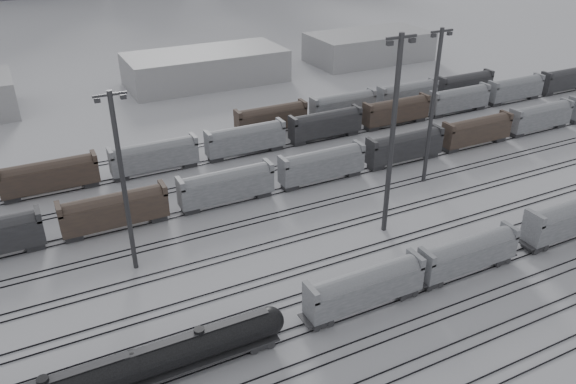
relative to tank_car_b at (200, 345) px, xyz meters
name	(u,v)px	position (x,y,z in m)	size (l,w,h in m)	color
ground	(397,303)	(23.86, -1.00, -2.63)	(900.00, 900.00, 0.00)	#BBBBC0
tracks	(323,233)	(23.86, 16.50, -2.55)	(220.00, 71.50, 0.16)	black
tank_car_b	(200,345)	(0.00, 0.00, 0.00)	(18.41, 3.07, 4.55)	#252528
hopper_car_a	(365,286)	(19.67, 0.00, 0.63)	(14.76, 2.93, 5.28)	#252528
hopper_car_b	(468,253)	(35.13, 0.00, 0.50)	(14.16, 2.81, 5.06)	#252528
hopper_car_c	(572,216)	(53.81, 0.00, 0.90)	(15.98, 3.18, 5.72)	#252528
light_mast_b	(123,181)	(-2.00, 20.23, 9.92)	(3.79, 0.61, 23.66)	#353538
light_mast_c	(393,134)	(32.14, 13.43, 12.21)	(4.48, 0.72, 27.98)	#353538
light_mast_d	(433,105)	(47.36, 23.38, 10.84)	(4.06, 0.65, 25.40)	#353538
bg_string_near	(322,166)	(31.86, 31.00, 0.17)	(151.00, 3.00, 5.60)	gray
bg_string_mid	(325,126)	(41.86, 47.00, 0.17)	(151.00, 3.00, 5.60)	#252528
bg_string_far	(376,101)	(59.36, 55.00, 0.17)	(66.00, 3.00, 5.60)	#47382D
warehouse_mid	(206,67)	(33.86, 94.00, 1.37)	(40.00, 18.00, 8.00)	gray
warehouse_right	(369,47)	(83.86, 94.00, 1.37)	(35.00, 18.00, 8.00)	gray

